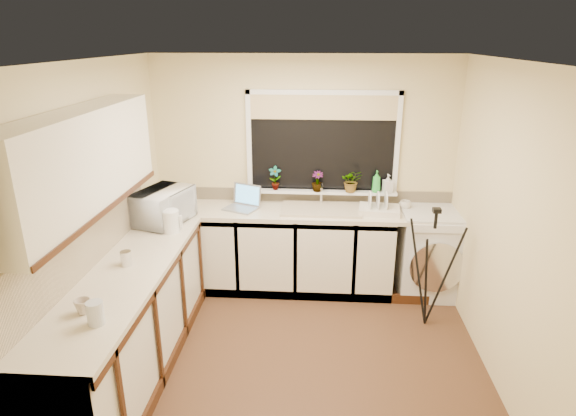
{
  "coord_description": "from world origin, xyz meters",
  "views": [
    {
      "loc": [
        0.18,
        -3.55,
        2.61
      ],
      "look_at": [
        -0.1,
        0.55,
        1.15
      ],
      "focal_mm": 30.21,
      "sensor_mm": 36.0,
      "label": 1
    }
  ],
  "objects_px": {
    "laptop": "(244,202)",
    "plant_a": "(275,178)",
    "plant_c": "(317,181)",
    "cup_back": "(405,205)",
    "kettle": "(171,222)",
    "steel_jar": "(126,258)",
    "microwave": "(163,206)",
    "cup_left": "(83,306)",
    "tripod": "(431,268)",
    "soap_bottle_green": "(376,182)",
    "washing_machine": "(430,252)",
    "plant_d": "(352,181)",
    "glass_jug": "(95,313)",
    "dish_rack": "(379,210)",
    "soap_bottle_clear": "(388,183)"
  },
  "relations": [
    {
      "from": "washing_machine",
      "to": "glass_jug",
      "type": "xyz_separation_m",
      "value": [
        -2.56,
        -2.22,
        0.52
      ]
    },
    {
      "from": "tripod",
      "to": "plant_c",
      "type": "height_order",
      "value": "plant_c"
    },
    {
      "from": "dish_rack",
      "to": "microwave",
      "type": "height_order",
      "value": "microwave"
    },
    {
      "from": "soap_bottle_clear",
      "to": "plant_d",
      "type": "bearing_deg",
      "value": -179.75
    },
    {
      "from": "glass_jug",
      "to": "soap_bottle_green",
      "type": "height_order",
      "value": "soap_bottle_green"
    },
    {
      "from": "tripod",
      "to": "plant_a",
      "type": "xyz_separation_m",
      "value": [
        -1.52,
        0.85,
        0.59
      ]
    },
    {
      "from": "cup_left",
      "to": "cup_back",
      "type": "bearing_deg",
      "value": 42.19
    },
    {
      "from": "tripod",
      "to": "soap_bottle_green",
      "type": "bearing_deg",
      "value": 112.27
    },
    {
      "from": "cup_left",
      "to": "tripod",
      "type": "bearing_deg",
      "value": 29.47
    },
    {
      "from": "steel_jar",
      "to": "soap_bottle_clear",
      "type": "distance_m",
      "value": 2.73
    },
    {
      "from": "dish_rack",
      "to": "cup_left",
      "type": "distance_m",
      "value": 2.97
    },
    {
      "from": "tripod",
      "to": "cup_back",
      "type": "bearing_deg",
      "value": 95.33
    },
    {
      "from": "microwave",
      "to": "cup_left",
      "type": "distance_m",
      "value": 1.66
    },
    {
      "from": "kettle",
      "to": "glass_jug",
      "type": "distance_m",
      "value": 1.52
    },
    {
      "from": "plant_d",
      "to": "cup_back",
      "type": "xyz_separation_m",
      "value": [
        0.56,
        -0.09,
        -0.23
      ]
    },
    {
      "from": "laptop",
      "to": "cup_back",
      "type": "distance_m",
      "value": 1.69
    },
    {
      "from": "plant_c",
      "to": "plant_d",
      "type": "relative_size",
      "value": 0.9
    },
    {
      "from": "glass_jug",
      "to": "plant_c",
      "type": "bearing_deg",
      "value": 60.5
    },
    {
      "from": "plant_c",
      "to": "washing_machine",
      "type": "bearing_deg",
      "value": -8.38
    },
    {
      "from": "laptop",
      "to": "plant_c",
      "type": "relative_size",
      "value": 1.88
    },
    {
      "from": "plant_c",
      "to": "cup_back",
      "type": "height_order",
      "value": "plant_c"
    },
    {
      "from": "cup_left",
      "to": "plant_d",
      "type": "bearing_deg",
      "value": 50.86
    },
    {
      "from": "plant_d",
      "to": "microwave",
      "type": "bearing_deg",
      "value": -161.29
    },
    {
      "from": "dish_rack",
      "to": "soap_bottle_clear",
      "type": "xyz_separation_m",
      "value": [
        0.1,
        0.23,
        0.22
      ]
    },
    {
      "from": "kettle",
      "to": "cup_back",
      "type": "bearing_deg",
      "value": 19.21
    },
    {
      "from": "microwave",
      "to": "kettle",
      "type": "bearing_deg",
      "value": -131.94
    },
    {
      "from": "laptop",
      "to": "plant_a",
      "type": "height_order",
      "value": "plant_a"
    },
    {
      "from": "steel_jar",
      "to": "soap_bottle_green",
      "type": "bearing_deg",
      "value": 36.99
    },
    {
      "from": "cup_back",
      "to": "cup_left",
      "type": "xyz_separation_m",
      "value": [
        -2.42,
        -2.19,
        0.0
      ]
    },
    {
      "from": "plant_a",
      "to": "cup_left",
      "type": "relative_size",
      "value": 2.43
    },
    {
      "from": "glass_jug",
      "to": "microwave",
      "type": "bearing_deg",
      "value": 93.99
    },
    {
      "from": "dish_rack",
      "to": "plant_a",
      "type": "height_order",
      "value": "plant_a"
    },
    {
      "from": "kettle",
      "to": "microwave",
      "type": "bearing_deg",
      "value": 120.48
    },
    {
      "from": "steel_jar",
      "to": "plant_a",
      "type": "bearing_deg",
      "value": 57.24
    },
    {
      "from": "plant_c",
      "to": "plant_d",
      "type": "height_order",
      "value": "plant_d"
    },
    {
      "from": "kettle",
      "to": "steel_jar",
      "type": "relative_size",
      "value": 1.71
    },
    {
      "from": "microwave",
      "to": "cup_left",
      "type": "height_order",
      "value": "microwave"
    },
    {
      "from": "glass_jug",
      "to": "cup_left",
      "type": "relative_size",
      "value": 1.46
    },
    {
      "from": "cup_left",
      "to": "washing_machine",
      "type": "bearing_deg",
      "value": 37.87
    },
    {
      "from": "soap_bottle_clear",
      "to": "cup_left",
      "type": "xyz_separation_m",
      "value": [
        -2.24,
        -2.28,
        -0.2
      ]
    },
    {
      "from": "cup_back",
      "to": "cup_left",
      "type": "distance_m",
      "value": 3.27
    },
    {
      "from": "laptop",
      "to": "cup_left",
      "type": "bearing_deg",
      "value": -85.47
    },
    {
      "from": "laptop",
      "to": "microwave",
      "type": "relative_size",
      "value": 0.7
    },
    {
      "from": "tripod",
      "to": "cup_left",
      "type": "distance_m",
      "value": 2.97
    },
    {
      "from": "kettle",
      "to": "steel_jar",
      "type": "height_order",
      "value": "kettle"
    },
    {
      "from": "washing_machine",
      "to": "plant_a",
      "type": "height_order",
      "value": "plant_a"
    },
    {
      "from": "plant_a",
      "to": "plant_c",
      "type": "relative_size",
      "value": 1.19
    },
    {
      "from": "microwave",
      "to": "cup_back",
      "type": "bearing_deg",
      "value": -59.89
    },
    {
      "from": "plant_a",
      "to": "plant_c",
      "type": "height_order",
      "value": "plant_a"
    },
    {
      "from": "plant_c",
      "to": "glass_jug",
      "type": "bearing_deg",
      "value": -119.5
    }
  ]
}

